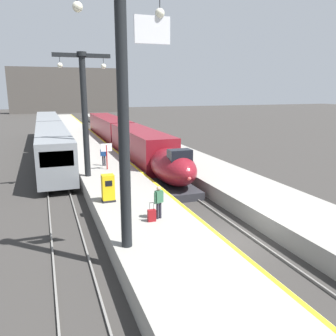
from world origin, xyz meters
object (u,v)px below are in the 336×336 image
object	(u,v)px
highspeed_train_main	(126,138)
passenger_mid_platform	(104,154)
station_column_near	(124,96)
regional_train_adjacent	(50,135)
station_column_mid	(84,103)
passenger_near_edge	(159,200)
ticket_machine_yellow	(108,189)
rolling_suitcase	(152,215)
departure_info_board	(107,151)

from	to	relation	value
highspeed_train_main	passenger_mid_platform	size ratio (longest dim) A/B	22.37
station_column_near	passenger_mid_platform	size ratio (longest dim) A/B	5.99
regional_train_adjacent	station_column_mid	size ratio (longest dim) A/B	4.09
passenger_near_edge	ticket_machine_yellow	size ratio (longest dim) A/B	1.06
passenger_near_edge	ticket_machine_yellow	xyz separation A→B (m)	(-1.90, 3.60, -0.25)
passenger_near_edge	station_column_mid	bearing A→B (deg)	102.48
station_column_near	rolling_suitcase	bearing A→B (deg)	52.57
station_column_mid	rolling_suitcase	bearing A→B (deg)	-80.24
highspeed_train_main	station_column_near	bearing A→B (deg)	-102.93
passenger_near_edge	departure_info_board	size ratio (longest dim) A/B	0.80
passenger_near_edge	regional_train_adjacent	bearing A→B (deg)	99.37
rolling_suitcase	ticket_machine_yellow	world-z (taller)	ticket_machine_yellow
ticket_machine_yellow	station_column_near	bearing A→B (deg)	-92.78
station_column_near	passenger_near_edge	xyz separation A→B (m)	(2.20, 2.53, -5.14)
highspeed_train_main	departure_info_board	world-z (taller)	highspeed_train_main
highspeed_train_main	station_column_mid	bearing A→B (deg)	-114.79
rolling_suitcase	departure_info_board	distance (m)	12.19
passenger_near_edge	rolling_suitcase	distance (m)	0.86
regional_train_adjacent	ticket_machine_yellow	xyz separation A→B (m)	(2.55, -23.38, -0.34)
rolling_suitcase	ticket_machine_yellow	xyz separation A→B (m)	(-1.44, 3.85, 0.44)
ticket_machine_yellow	departure_info_board	world-z (taller)	departure_info_board
ticket_machine_yellow	highspeed_train_main	bearing A→B (deg)	73.99
station_column_near	passenger_mid_platform	bearing A→B (deg)	83.88
highspeed_train_main	passenger_mid_platform	distance (m)	10.48
passenger_near_edge	rolling_suitcase	bearing A→B (deg)	-151.35
regional_train_adjacent	passenger_mid_platform	size ratio (longest dim) A/B	21.66
highspeed_train_main	passenger_near_edge	size ratio (longest dim) A/B	22.37
station_column_near	passenger_mid_platform	world-z (taller)	station_column_near
ticket_machine_yellow	departure_info_board	bearing A→B (deg)	80.33
highspeed_train_main	passenger_mid_platform	xyz separation A→B (m)	(-4.15, -9.62, 0.11)
regional_train_adjacent	departure_info_board	xyz separation A→B (m)	(3.96, -15.10, 0.43)
rolling_suitcase	station_column_near	bearing A→B (deg)	-127.43
regional_train_adjacent	rolling_suitcase	world-z (taller)	regional_train_adjacent
passenger_mid_platform	rolling_suitcase	xyz separation A→B (m)	(0.04, -13.58, -0.69)
passenger_mid_platform	ticket_machine_yellow	xyz separation A→B (m)	(-1.40, -9.73, -0.25)
regional_train_adjacent	station_column_near	xyz separation A→B (m)	(2.25, -29.51, 5.05)
rolling_suitcase	passenger_mid_platform	bearing A→B (deg)	90.18
regional_train_adjacent	station_column_mid	bearing A→B (deg)	-82.54
passenger_near_edge	rolling_suitcase	xyz separation A→B (m)	(-0.46, -0.25, -0.69)
highspeed_train_main	regional_train_adjacent	xyz separation A→B (m)	(-8.10, 4.03, 0.20)
highspeed_train_main	departure_info_board	xyz separation A→B (m)	(-4.14, -11.07, 0.63)
ticket_machine_yellow	passenger_mid_platform	bearing A→B (deg)	81.81
station_column_near	passenger_mid_platform	xyz separation A→B (m)	(1.70, 15.85, -5.14)
highspeed_train_main	regional_train_adjacent	bearing A→B (deg)	153.53
regional_train_adjacent	departure_info_board	distance (m)	15.62
passenger_mid_platform	ticket_machine_yellow	bearing A→B (deg)	-98.19
station_column_mid	passenger_mid_platform	bearing A→B (deg)	60.95
highspeed_train_main	ticket_machine_yellow	distance (m)	20.13
passenger_near_edge	passenger_mid_platform	xyz separation A→B (m)	(-0.50, 13.33, 0.00)
station_column_mid	departure_info_board	size ratio (longest dim) A/B	4.22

